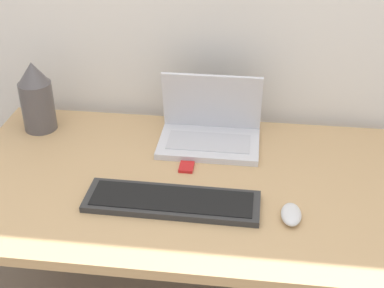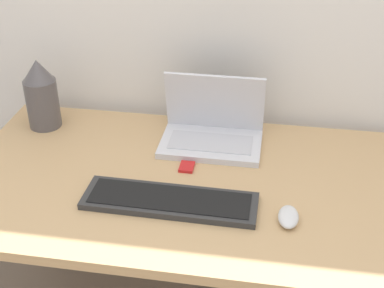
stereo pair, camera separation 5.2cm
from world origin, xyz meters
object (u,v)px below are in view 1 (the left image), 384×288
at_px(vase, 36,97).
at_px(mouse, 291,214).
at_px(keyboard, 172,201).
at_px(mp3_player, 187,167).
at_px(laptop, 210,129).

bearing_deg(vase, mouse, -25.06).
relative_size(keyboard, mouse, 5.15).
height_order(vase, mp3_player, vase).
distance_m(laptop, keyboard, 0.35).
relative_size(mouse, mp3_player, 1.66).
bearing_deg(mp3_player, vase, 160.72).
xyz_separation_m(laptop, keyboard, (-0.07, -0.35, -0.04)).
relative_size(laptop, keyboard, 0.67).
height_order(mouse, mp3_player, mouse).
xyz_separation_m(mouse, vase, (-0.83, 0.39, 0.10)).
bearing_deg(vase, mp3_player, -19.28).
distance_m(keyboard, vase, 0.64).
bearing_deg(vase, keyboard, -35.58).
xyz_separation_m(keyboard, mp3_player, (0.02, 0.18, -0.01)).
bearing_deg(mouse, keyboard, 175.83).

